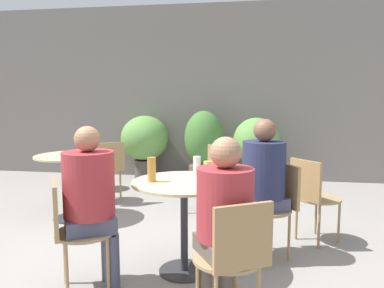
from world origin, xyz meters
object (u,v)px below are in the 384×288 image
at_px(cafe_table_near, 184,201).
at_px(bistro_chair_5, 209,173).
at_px(seated_person_2, 262,178).
at_px(potted_plant_0, 145,141).
at_px(bistro_chair_6, 91,157).
at_px(beer_glass_0, 208,174).
at_px(beer_glass_1, 197,166).
at_px(potted_plant_2, 256,147).
at_px(seated_person_0, 91,195).
at_px(bistro_chair_4, 312,192).
at_px(seated_person_1, 224,214).
at_px(potted_plant_1, 204,145).
at_px(bistro_chair_1, 234,253).
at_px(bistro_chair_2, 276,201).
at_px(cafe_table_far, 70,170).
at_px(bistro_chair_3, 109,166).
at_px(beer_glass_2, 152,170).
at_px(bistro_chair_0, 71,225).

distance_m(cafe_table_near, bistro_chair_5, 1.56).
height_order(seated_person_2, potted_plant_0, seated_person_2).
bearing_deg(bistro_chair_6, beer_glass_0, -170.11).
xyz_separation_m(beer_glass_1, potted_plant_2, (0.53, 2.87, -0.21)).
bearing_deg(seated_person_0, bistro_chair_4, -86.67).
distance_m(seated_person_1, beer_glass_0, 0.52).
bearing_deg(potted_plant_1, potted_plant_0, 171.19).
bearing_deg(beer_glass_1, potted_plant_0, 113.86).
distance_m(bistro_chair_1, seated_person_2, 1.15).
distance_m(bistro_chair_2, seated_person_1, 1.14).
bearing_deg(bistro_chair_4, bistro_chair_6, 21.08).
xyz_separation_m(cafe_table_far, seated_person_2, (2.18, -0.75, 0.15)).
xyz_separation_m(bistro_chair_1, potted_plant_1, (-0.68, 3.89, 0.14)).
height_order(bistro_chair_2, bistro_chair_4, same).
xyz_separation_m(bistro_chair_2, seated_person_1, (-0.39, -1.06, 0.19)).
distance_m(bistro_chair_5, potted_plant_1, 1.61).
bearing_deg(bistro_chair_5, bistro_chair_4, 17.39).
bearing_deg(bistro_chair_2, bistro_chair_3, -153.46).
distance_m(cafe_table_near, beer_glass_2, 0.36).
xyz_separation_m(bistro_chair_0, seated_person_0, (0.13, 0.07, 0.21)).
distance_m(bistro_chair_6, seated_person_0, 3.12).
distance_m(bistro_chair_3, potted_plant_0, 1.49).
xyz_separation_m(bistro_chair_1, beer_glass_0, (-0.23, 0.60, 0.34)).
bearing_deg(bistro_chair_6, bistro_chair_2, -156.44).
relative_size(seated_person_1, seated_person_2, 0.96).
distance_m(seated_person_2, beer_glass_0, 0.67).
height_order(cafe_table_near, beer_glass_2, beer_glass_2).
bearing_deg(bistro_chair_4, beer_glass_0, 96.32).
xyz_separation_m(cafe_table_far, potted_plant_0, (0.27, 2.18, 0.10)).
bearing_deg(bistro_chair_3, beer_glass_0, 89.48).
xyz_separation_m(seated_person_2, potted_plant_2, (-0.02, 2.75, -0.09)).
relative_size(bistro_chair_0, potted_plant_2, 0.76).
height_order(seated_person_0, seated_person_1, seated_person_0).
bearing_deg(bistro_chair_0, seated_person_0, -90.00).
xyz_separation_m(bistro_chair_0, beer_glass_1, (0.82, 0.68, 0.33)).
xyz_separation_m(beer_glass_0, potted_plant_1, (-0.45, 3.29, -0.20)).
relative_size(cafe_table_near, beer_glass_1, 5.10).
bearing_deg(potted_plant_0, bistro_chair_4, -46.31).
height_order(cafe_table_far, beer_glass_2, beer_glass_2).
xyz_separation_m(seated_person_2, beer_glass_1, (-0.56, -0.12, 0.11)).
relative_size(bistro_chair_4, potted_plant_2, 0.76).
bearing_deg(cafe_table_far, seated_person_0, -57.79).
bearing_deg(potted_plant_2, bistro_chair_0, -110.83).
height_order(cafe_table_near, potted_plant_2, potted_plant_2).
relative_size(seated_person_1, beer_glass_0, 6.15).
bearing_deg(potted_plant_0, seated_person_2, -57.01).
xyz_separation_m(bistro_chair_2, bistro_chair_4, (0.36, 0.35, 0.00)).
bearing_deg(seated_person_0, potted_plant_2, -49.66).
relative_size(bistro_chair_4, bistro_chair_5, 1.00).
bearing_deg(cafe_table_far, bistro_chair_3, 74.17).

